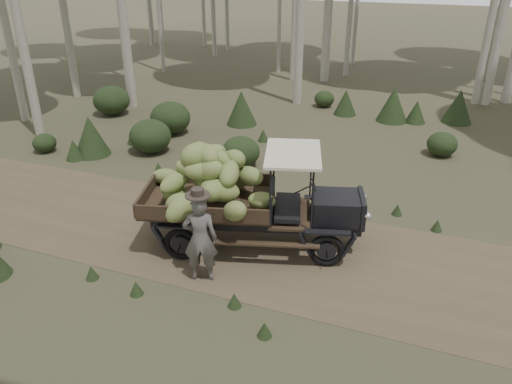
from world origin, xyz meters
TOP-DOWN VIEW (x-y plane):
  - ground at (0.00, 0.00)m, footprint 120.00×120.00m
  - dirt_track at (0.00, 0.00)m, footprint 70.00×4.00m
  - banana_truck at (-1.58, -0.14)m, footprint 5.18×3.16m
  - farmer at (-1.60, -1.55)m, footprint 0.79×0.65m
  - undergrowth at (-0.55, 0.78)m, footprint 23.28×23.68m

SIDE VIEW (x-z plane):
  - ground at x=0.00m, z-range 0.00..0.00m
  - dirt_track at x=0.00m, z-range 0.00..0.01m
  - undergrowth at x=-0.55m, z-range -0.11..1.26m
  - farmer at x=-1.60m, z-range -0.05..1.96m
  - banana_truck at x=-1.58m, z-range 0.19..2.68m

